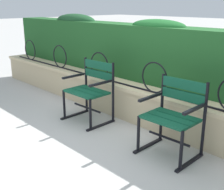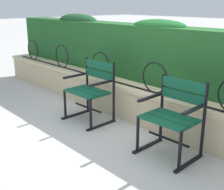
# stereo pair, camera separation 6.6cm
# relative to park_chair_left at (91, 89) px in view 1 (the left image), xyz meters

# --- Properties ---
(ground_plane) EXTENTS (60.00, 60.00, 0.00)m
(ground_plane) POSITION_rel_park_chair_left_xyz_m (0.62, -0.24, -0.47)
(ground_plane) COLOR #B7B5AF
(stone_wall) EXTENTS (7.72, 0.41, 0.50)m
(stone_wall) POSITION_rel_park_chair_left_xyz_m (0.62, 0.48, -0.21)
(stone_wall) COLOR #C6B289
(stone_wall) RESTS_ON ground
(iron_arch_fence) EXTENTS (7.17, 0.02, 0.42)m
(iron_arch_fence) POSITION_rel_park_chair_left_xyz_m (0.33, 0.41, 0.21)
(iron_arch_fence) COLOR black
(iron_arch_fence) RESTS_ON stone_wall
(hedge_row) EXTENTS (7.56, 0.48, 0.95)m
(hedge_row) POSITION_rel_park_chair_left_xyz_m (0.61, 0.90, 0.49)
(hedge_row) COLOR #1E5123
(hedge_row) RESTS_ON stone_wall
(park_chair_left) EXTENTS (0.64, 0.54, 0.87)m
(park_chair_left) POSITION_rel_park_chair_left_xyz_m (0.00, 0.00, 0.00)
(park_chair_left) COLOR #0F4C33
(park_chair_left) RESTS_ON ground
(park_chair_right) EXTENTS (0.62, 0.54, 0.85)m
(park_chair_right) POSITION_rel_park_chair_left_xyz_m (1.42, 0.02, -0.00)
(park_chair_right) COLOR #0F4C33
(park_chair_right) RESTS_ON ground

